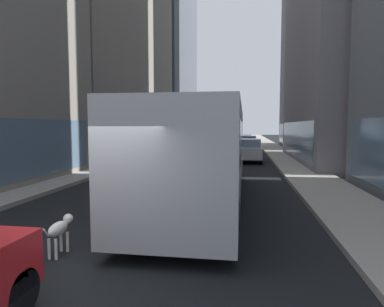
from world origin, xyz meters
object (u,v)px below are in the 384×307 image
Objects in this scene: car_silver_sedan at (248,150)px; transit_bus at (203,148)px; car_grey_wagon at (247,144)px; car_blue_hatchback at (232,141)px; car_yellow_taxi at (192,142)px; car_white_van at (204,138)px; dalmatian_dog at (60,228)px; box_truck at (177,137)px.

transit_bus is at bearing -97.24° from car_silver_sedan.
transit_bus is 2.42× the size of car_grey_wagon.
transit_bus is 2.50× the size of car_blue_hatchback.
car_silver_sedan is at bearing -61.95° from car_yellow_taxi.
car_white_van is 4.48× the size of dalmatian_dog.
car_blue_hatchback is 6.07m from car_yellow_taxi.
dalmatian_dog is at bearing -112.61° from transit_bus.
transit_bus is at bearing -75.47° from box_truck.
car_blue_hatchback and car_white_van have the same top height.
box_truck reaches higher than car_white_van.
dalmatian_dog is at bearing -98.34° from car_grey_wagon.
car_grey_wagon is at bearing -68.02° from car_white_van.
box_truck is at bearing -90.00° from car_white_van.
car_blue_hatchback is 0.62× the size of box_truck.
dalmatian_dog is at bearing -87.36° from car_white_van.
car_silver_sedan and car_yellow_taxi have the same top height.
box_truck reaches higher than car_blue_hatchback.
car_silver_sedan is at bearing -90.00° from car_grey_wagon.
car_white_van is at bearing 92.64° from dalmatian_dog.
car_white_van is at bearing 90.00° from car_yellow_taxi.
car_yellow_taxi is (-5.60, 10.51, 0.00)m from car_silver_sedan.
car_silver_sedan is at bearing -83.94° from car_blue_hatchback.
car_silver_sedan is 6.33m from box_truck.
dalmatian_dog is (1.83, -20.64, -1.15)m from box_truck.
car_white_van is at bearing 104.42° from car_silver_sedan.
car_blue_hatchback is 7.81m from car_white_van.
car_white_van reaches higher than dalmatian_dog.
dalmatian_dog is at bearing -86.31° from car_yellow_taxi.
car_white_van is at bearing 120.80° from car_blue_hatchback.
box_truck is at bearing -108.09° from car_blue_hatchback.
car_grey_wagon reaches higher than dalmatian_dog.
car_silver_sedan is 0.90× the size of car_blue_hatchback.
car_silver_sedan is 11.91m from car_yellow_taxi.
transit_bus is 27.69m from car_blue_hatchback.
car_silver_sedan reaches higher than dalmatian_dog.
car_blue_hatchback is at bearing -59.20° from car_white_van.
car_yellow_taxi is 1.10× the size of car_white_van.
car_blue_hatchback is at bearing 102.58° from car_grey_wagon.
car_yellow_taxi reaches higher than dalmatian_dog.
car_blue_hatchback is at bearing 71.91° from box_truck.
box_truck is (-5.60, -5.08, 0.84)m from car_grey_wagon.
car_silver_sedan and car_blue_hatchback have the same top height.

